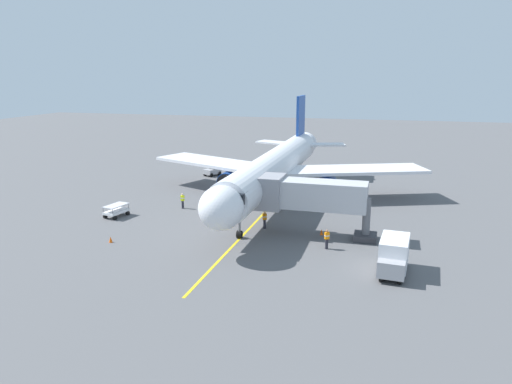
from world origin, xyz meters
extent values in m
plane|color=#565659|center=(0.00, 0.00, 0.00)|extent=(220.00, 220.00, 0.00)
cube|color=yellow|center=(-1.45, 5.90, 0.01)|extent=(0.75, 40.00, 0.01)
cylinder|color=white|center=(-1.45, -0.10, 4.10)|extent=(4.23, 34.05, 3.80)
ellipsoid|color=white|center=(-1.22, 18.10, 4.10)|extent=(3.66, 4.05, 3.61)
cone|color=white|center=(-1.69, -18.60, 4.10)|extent=(3.46, 3.04, 3.42)
cube|color=black|center=(-1.24, 16.70, 4.65)|extent=(3.25, 1.64, 0.90)
cube|color=white|center=(-10.02, -3.71, 3.50)|extent=(17.78, 11.03, 0.36)
cylinder|color=#1E479E|center=(-7.26, -1.02, 2.00)|extent=(2.34, 3.43, 2.30)
cylinder|color=black|center=(-7.24, 0.73, 2.00)|extent=(2.10, 0.23, 2.10)
cube|color=white|center=(7.03, -3.93, 3.50)|extent=(17.73, 11.38, 0.36)
cylinder|color=#1E479E|center=(4.34, -1.17, 2.00)|extent=(2.34, 3.43, 2.30)
cylinder|color=black|center=(4.36, 0.58, 2.00)|extent=(2.10, 0.23, 2.10)
cube|color=#1E479E|center=(-1.65, -15.60, 7.90)|extent=(0.42, 4.80, 7.20)
cube|color=white|center=(-4.85, -15.26, 4.70)|extent=(6.82, 4.19, 0.24)
cube|color=white|center=(1.55, -15.34, 4.70)|extent=(6.83, 4.33, 0.24)
cylinder|color=slate|center=(-1.28, 13.40, 1.73)|extent=(0.24, 0.24, 2.77)
cylinder|color=black|center=(-1.28, 13.40, 0.35)|extent=(0.46, 0.71, 0.70)
cylinder|color=slate|center=(-4.09, -3.06, 1.94)|extent=(0.24, 0.24, 2.77)
cylinder|color=black|center=(-4.09, -3.06, 0.55)|extent=(0.46, 1.11, 1.10)
cylinder|color=slate|center=(1.11, -3.13, 1.94)|extent=(0.24, 0.24, 2.77)
cylinder|color=black|center=(1.11, -3.13, 0.55)|extent=(0.46, 1.11, 1.10)
cube|color=#B7B7BC|center=(-7.81, 10.98, 3.90)|extent=(9.03, 2.71, 2.50)
cube|color=gray|center=(-3.31, 10.93, 3.90)|extent=(2.84, 3.24, 3.00)
cylinder|color=slate|center=(-12.31, 11.04, 1.95)|extent=(0.70, 0.70, 3.90)
cube|color=#333338|center=(-12.31, 11.04, 0.30)|extent=(2.00, 2.00, 0.60)
cylinder|color=#23232D|center=(-9.23, 14.12, 0.44)|extent=(0.26, 0.26, 0.88)
cube|color=orange|center=(-9.23, 14.12, 1.18)|extent=(0.45, 0.41, 0.60)
cube|color=silver|center=(-9.23, 14.12, 1.18)|extent=(0.47, 0.43, 0.10)
sphere|color=#9E7051|center=(-9.23, 14.12, 1.60)|extent=(0.22, 0.22, 0.22)
cylinder|color=#23232D|center=(-2.79, 10.09, 0.44)|extent=(0.26, 0.26, 0.88)
cube|color=orange|center=(-2.79, 10.09, 1.18)|extent=(0.45, 0.39, 0.60)
cube|color=silver|center=(-2.79, 10.09, 1.18)|extent=(0.47, 0.40, 0.10)
sphere|color=tan|center=(-2.79, 10.09, 1.60)|extent=(0.22, 0.22, 0.22)
cylinder|color=#23232D|center=(7.67, 5.55, 0.44)|extent=(0.26, 0.26, 0.88)
cube|color=#D8EA19|center=(7.67, 5.55, 1.18)|extent=(0.41, 0.30, 0.60)
cube|color=silver|center=(7.67, 5.55, 1.18)|extent=(0.44, 0.31, 0.10)
sphere|color=beige|center=(7.67, 5.55, 1.60)|extent=(0.22, 0.22, 0.22)
cube|color=#9E9EA3|center=(10.63, -11.95, 0.65)|extent=(2.40, 2.73, 0.70)
cube|color=black|center=(10.49, -12.22, 1.25)|extent=(1.39, 1.31, 0.50)
cylinder|color=black|center=(10.43, -10.94, 0.30)|extent=(0.50, 0.65, 0.60)
cylinder|color=black|center=(11.58, -11.55, 0.30)|extent=(0.50, 0.65, 0.60)
cylinder|color=black|center=(9.69, -12.36, 0.30)|extent=(0.50, 0.65, 0.60)
cylinder|color=black|center=(10.84, -12.96, 0.30)|extent=(0.50, 0.65, 0.60)
cube|color=white|center=(13.05, 10.31, 0.56)|extent=(1.90, 2.83, 0.24)
cube|color=silver|center=(13.05, 10.31, 1.23)|extent=(1.90, 2.83, 0.08)
cylinder|color=slate|center=(12.68, 11.61, 0.96)|extent=(0.06, 0.06, 0.55)
cylinder|color=slate|center=(13.90, 11.36, 0.96)|extent=(0.06, 0.06, 0.55)
cylinder|color=slate|center=(12.20, 9.26, 0.96)|extent=(0.06, 0.06, 0.55)
cylinder|color=slate|center=(13.41, 9.01, 0.96)|extent=(0.06, 0.06, 0.55)
cylinder|color=black|center=(12.60, 11.38, 0.22)|extent=(0.33, 0.48, 0.44)
cylinder|color=black|center=(13.88, 11.11, 0.22)|extent=(0.33, 0.48, 0.44)
cylinder|color=black|center=(12.22, 9.52, 0.22)|extent=(0.33, 0.48, 0.44)
cylinder|color=black|center=(13.49, 9.25, 0.22)|extent=(0.33, 0.48, 0.44)
cube|color=#9E9EA3|center=(-14.48, 19.52, 1.02)|extent=(2.04, 1.86, 1.20)
cube|color=black|center=(-14.42, 20.21, 1.22)|extent=(1.71, 0.31, 0.70)
cube|color=silver|center=(-14.65, 17.57, 1.52)|extent=(2.31, 3.76, 2.20)
cylinder|color=black|center=(-15.10, 19.82, 0.42)|extent=(0.32, 0.86, 0.84)
cylinder|color=black|center=(-13.81, 19.71, 0.42)|extent=(0.32, 0.86, 0.84)
cylinder|color=black|center=(-15.38, 16.63, 0.42)|extent=(0.32, 0.86, 0.84)
cylinder|color=black|center=(-14.09, 16.52, 0.42)|extent=(0.32, 0.86, 0.84)
cone|color=#F2590F|center=(9.37, 17.46, 0.28)|extent=(0.32, 0.32, 0.55)
cone|color=#F2590F|center=(-8.34, 10.57, 0.28)|extent=(0.32, 0.32, 0.55)
cone|color=#F2590F|center=(-15.23, 9.32, 0.28)|extent=(0.32, 0.32, 0.55)
camera|label=1|loc=(-13.44, 52.84, 14.43)|focal=33.70mm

